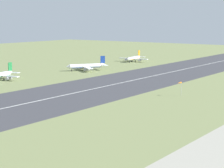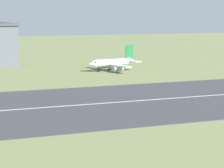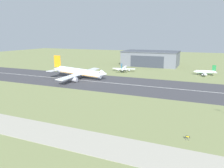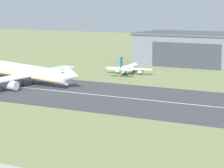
% 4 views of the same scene
% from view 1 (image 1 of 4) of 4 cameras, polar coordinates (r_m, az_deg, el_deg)
% --- Properties ---
extents(ground_plane, '(712.37, 712.37, 0.00)m').
position_cam_1_polar(ground_plane, '(154.18, 9.20, -3.18)').
color(ground_plane, '#7A8451').
extents(runway_strip, '(472.37, 48.18, 0.06)m').
position_cam_1_polar(runway_strip, '(181.88, -5.46, -1.29)').
color(runway_strip, '#3D3D42').
rests_on(runway_strip, ground_plane).
extents(runway_centreline, '(425.13, 0.70, 0.01)m').
position_cam_1_polar(runway_centreline, '(181.88, -5.46, -1.28)').
color(runway_centreline, silver).
rests_on(runway_centreline, runway_strip).
extents(airplane_parked_west, '(21.05, 22.48, 7.69)m').
position_cam_1_polar(airplane_parked_west, '(314.90, 2.86, 3.39)').
color(airplane_parked_west, silver).
rests_on(airplane_parked_west, ground_plane).
extents(airplane_parked_centre, '(17.74, 22.20, 8.31)m').
position_cam_1_polar(airplane_parked_centre, '(229.20, -14.22, 1.17)').
color(airplane_parked_centre, silver).
rests_on(airplane_parked_centre, ground_plane).
extents(airplane_parked_east, '(24.14, 22.07, 8.50)m').
position_cam_1_polar(airplane_parked_east, '(262.25, -3.41, 2.34)').
color(airplane_parked_east, white).
rests_on(airplane_parked_east, ground_plane).
extents(windsock_pole, '(2.70, 0.98, 5.73)m').
position_cam_1_polar(windsock_pole, '(177.48, 8.82, 0.07)').
color(windsock_pole, '#B7B7BC').
rests_on(windsock_pole, ground_plane).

